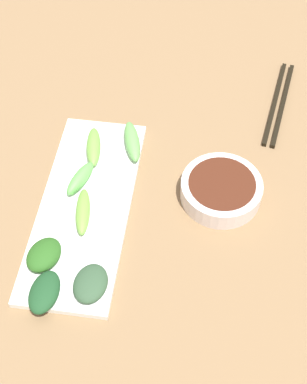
{
  "coord_description": "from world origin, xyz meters",
  "views": [
    {
      "loc": [
        -0.1,
        0.54,
        0.78
      ],
      "look_at": [
        -0.02,
        0.0,
        0.05
      ],
      "focal_mm": 52.1,
      "sensor_mm": 36.0,
      "label": 1
    }
  ],
  "objects": [
    {
      "name": "broccoli_stalk_1",
      "position": [
        0.1,
        -0.09,
        0.04
      ],
      "size": [
        0.04,
        0.09,
        0.02
      ],
      "primitive_type": "ellipsoid",
      "rotation": [
        0.0,
        0.0,
        0.19
      ],
      "color": "#6DAE42",
      "rests_on": "serving_plate"
    },
    {
      "name": "tabletop",
      "position": [
        0.0,
        0.0,
        0.01
      ],
      "size": [
        2.1,
        2.1,
        0.02
      ],
      "primitive_type": "cube",
      "color": "olive",
      "rests_on": "ground"
    },
    {
      "name": "broccoli_leafy_4",
      "position": [
        0.05,
        0.18,
        0.04
      ],
      "size": [
        0.06,
        0.07,
        0.02
      ],
      "primitive_type": "ellipsoid",
      "rotation": [
        0.0,
        0.0,
        -0.08
      ],
      "color": "#304E32",
      "rests_on": "serving_plate"
    },
    {
      "name": "broccoli_leafy_0",
      "position": [
        0.11,
        0.2,
        0.04
      ],
      "size": [
        0.05,
        0.07,
        0.02
      ],
      "primitive_type": "ellipsoid",
      "rotation": [
        0.0,
        0.0,
        -0.07
      ],
      "color": "#1B4522",
      "rests_on": "serving_plate"
    },
    {
      "name": "broccoli_leafy_6",
      "position": [
        0.13,
        0.14,
        0.04
      ],
      "size": [
        0.07,
        0.08,
        0.02
      ],
      "primitive_type": "ellipsoid",
      "rotation": [
        0.0,
        0.0,
        -0.32
      ],
      "color": "#27591C",
      "rests_on": "serving_plate"
    },
    {
      "name": "broccoli_stalk_2",
      "position": [
        0.1,
        -0.02,
        0.04
      ],
      "size": [
        0.05,
        0.08,
        0.02
      ],
      "primitive_type": "ellipsoid",
      "rotation": [
        0.0,
        0.0,
        -0.34
      ],
      "color": "#5EB74E",
      "rests_on": "serving_plate"
    },
    {
      "name": "broccoli_stalk_3",
      "position": [
        0.09,
        0.05,
        0.04
      ],
      "size": [
        0.04,
        0.09,
        0.02
      ],
      "primitive_type": "ellipsoid",
      "rotation": [
        0.0,
        0.0,
        0.16
      ],
      "color": "#6FAA3F",
      "rests_on": "serving_plate"
    },
    {
      "name": "broccoli_stalk_5",
      "position": [
        0.03,
        -0.11,
        0.04
      ],
      "size": [
        0.05,
        0.1,
        0.02
      ],
      "primitive_type": "ellipsoid",
      "rotation": [
        0.0,
        0.0,
        0.3
      ],
      "color": "#64A752",
      "rests_on": "serving_plate"
    },
    {
      "name": "sauce_bowl",
      "position": [
        -0.13,
        -0.03,
        0.04
      ],
      "size": [
        0.14,
        0.14,
        0.04
      ],
      "color": "silver",
      "rests_on": "tabletop"
    },
    {
      "name": "serving_plate",
      "position": [
        0.09,
        0.03,
        0.03
      ],
      "size": [
        0.15,
        0.38,
        0.01
      ],
      "primitive_type": "cube",
      "color": "white",
      "rests_on": "tabletop"
    },
    {
      "name": "chopsticks",
      "position": [
        -0.23,
        -0.26,
        0.02
      ],
      "size": [
        0.06,
        0.23,
        0.01
      ],
      "rotation": [
        0.0,
        0.0,
        -0.16
      ],
      "color": "black",
      "rests_on": "tabletop"
    }
  ]
}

